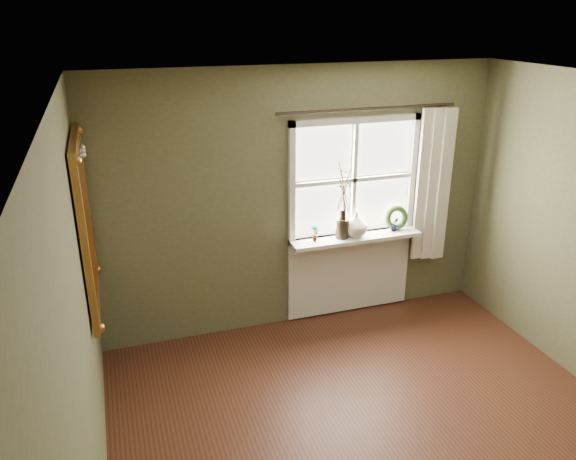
% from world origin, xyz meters
% --- Properties ---
extents(ceiling, '(4.50, 4.50, 0.00)m').
position_xyz_m(ceiling, '(0.00, 0.00, 2.60)').
color(ceiling, silver).
rests_on(ceiling, ground).
extents(wall_back, '(4.00, 0.10, 2.60)m').
position_xyz_m(wall_back, '(0.00, 2.30, 1.30)').
color(wall_back, brown).
rests_on(wall_back, ground).
extents(wall_left, '(0.10, 4.50, 2.60)m').
position_xyz_m(wall_left, '(-2.05, 0.00, 1.30)').
color(wall_left, brown).
rests_on(wall_left, ground).
extents(window_frame, '(1.36, 0.06, 1.24)m').
position_xyz_m(window_frame, '(0.55, 2.23, 1.48)').
color(window_frame, silver).
rests_on(window_frame, wall_back).
extents(window_sill, '(1.36, 0.26, 0.04)m').
position_xyz_m(window_sill, '(0.55, 2.12, 0.90)').
color(window_sill, silver).
rests_on(window_sill, wall_back).
extents(window_apron, '(1.36, 0.04, 0.88)m').
position_xyz_m(window_apron, '(0.55, 2.23, 0.46)').
color(window_apron, silver).
rests_on(window_apron, ground).
extents(dark_jug, '(0.16, 0.16, 0.20)m').
position_xyz_m(dark_jug, '(0.40, 2.12, 1.02)').
color(dark_jug, black).
rests_on(dark_jug, window_sill).
extents(cream_vase, '(0.29, 0.29, 0.25)m').
position_xyz_m(cream_vase, '(0.55, 2.12, 1.05)').
color(cream_vase, silver).
rests_on(cream_vase, window_sill).
extents(wreath, '(0.26, 0.12, 0.27)m').
position_xyz_m(wreath, '(1.02, 2.16, 1.02)').
color(wreath, '#2C4A21').
rests_on(wreath, window_sill).
extents(potted_plant_left, '(0.10, 0.08, 0.17)m').
position_xyz_m(potted_plant_left, '(0.11, 2.12, 1.00)').
color(potted_plant_left, '#2C4A21').
rests_on(potted_plant_left, window_sill).
extents(potted_plant_right, '(0.10, 0.08, 0.15)m').
position_xyz_m(potted_plant_right, '(0.98, 2.12, 1.00)').
color(potted_plant_right, '#2C4A21').
rests_on(potted_plant_right, window_sill).
extents(curtain, '(0.36, 0.12, 1.59)m').
position_xyz_m(curtain, '(1.39, 2.13, 1.37)').
color(curtain, beige).
rests_on(curtain, wall_back).
extents(curtain_rod, '(1.84, 0.03, 0.03)m').
position_xyz_m(curtain_rod, '(0.65, 2.17, 2.18)').
color(curtain_rod, black).
rests_on(curtain_rod, wall_back).
extents(gilt_mirror, '(0.10, 1.13, 1.34)m').
position_xyz_m(gilt_mirror, '(-1.96, 1.63, 1.53)').
color(gilt_mirror, white).
rests_on(gilt_mirror, wall_left).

